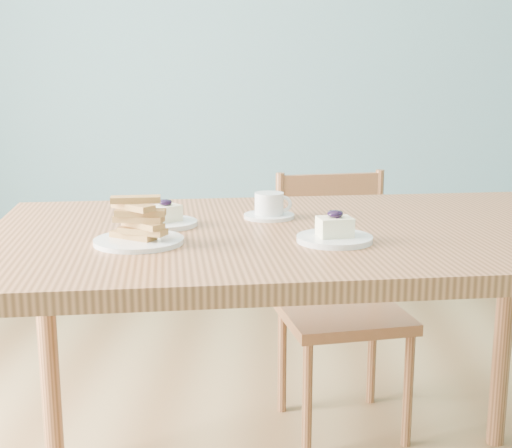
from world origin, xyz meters
name	(u,v)px	position (x,y,z in m)	size (l,w,h in m)	color
dining_table	(311,261)	(-0.10, 0.25, 0.73)	(1.63, 1.08, 0.81)	#A5673E
dining_chair	(340,301)	(0.04, 0.84, 0.43)	(0.46, 0.45, 0.85)	#A5673E
cheesecake_plate_near	(335,234)	(-0.05, 0.11, 0.83)	(0.17, 0.17, 0.07)	silver
cheesecake_plate_far	(165,219)	(-0.45, 0.27, 0.83)	(0.15, 0.15, 0.06)	silver
coffee_cup	(270,207)	(-0.20, 0.37, 0.84)	(0.13, 0.13, 0.06)	silver
biscotti_plate	(138,228)	(-0.48, 0.09, 0.85)	(0.20, 0.20, 0.10)	silver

